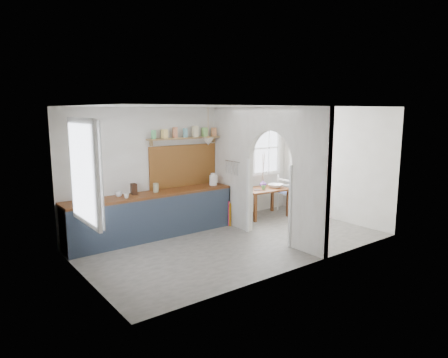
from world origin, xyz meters
TOP-DOWN VIEW (x-y plane):
  - floor at (0.00, 0.00)m, footprint 5.80×3.20m
  - ceiling at (0.00, 0.00)m, footprint 5.80×3.20m
  - walls at (0.00, 0.00)m, footprint 5.81×3.21m
  - partition at (0.70, 0.06)m, footprint 0.12×3.20m
  - kitchen_window at (-2.87, 0.00)m, footprint 0.10×1.16m
  - nook_window at (1.80, 1.56)m, footprint 1.76×0.10m
  - counter at (-1.13, 1.33)m, footprint 3.50×0.60m
  - sink at (-2.43, 1.30)m, footprint 0.40×0.40m
  - backsplash at (-0.20, 1.58)m, footprint 1.65×0.03m
  - shelf at (-0.20, 1.49)m, footprint 1.75×0.20m
  - pendant_lamp at (0.15, 1.15)m, footprint 0.26×0.26m
  - utensil_rail at (0.61, 0.90)m, footprint 0.02×0.50m
  - dining_table at (1.76, 1.12)m, footprint 1.16×0.83m
  - chair_left at (0.91, 1.04)m, footprint 0.42×0.42m
  - chair_right at (2.66, 1.18)m, footprint 0.45×0.45m
  - kettle at (0.37, 1.28)m, footprint 0.27×0.24m
  - mug_a at (-1.71, 1.18)m, footprint 0.13×0.13m
  - mug_b at (-1.78, 1.40)m, footprint 0.14×0.14m
  - knife_block at (-1.46, 1.41)m, footprint 0.11×0.15m
  - jar at (-1.00, 1.36)m, footprint 0.14×0.14m
  - towel_magenta at (0.58, 0.99)m, footprint 0.02×0.03m
  - towel_orange at (0.58, 0.94)m, footprint 0.02×0.03m
  - bowl at (2.06, 1.05)m, footprint 0.44×0.44m
  - table_cup at (1.65, 1.02)m, footprint 0.13×0.13m
  - plate at (1.49, 1.09)m, footprint 0.17×0.17m
  - vase at (1.88, 1.29)m, footprint 0.19×0.19m

SIDE VIEW (x-z plane):
  - floor at x=0.00m, z-range -0.01..0.01m
  - towel_orange at x=0.58m, z-range -0.02..0.52m
  - towel_magenta at x=0.58m, z-range 0.00..0.55m
  - dining_table at x=1.76m, z-range 0.00..0.68m
  - chair_left at x=0.91m, z-range 0.00..0.83m
  - counter at x=-1.13m, z-range 0.01..0.91m
  - chair_right at x=2.66m, z-range 0.00..0.92m
  - plate at x=1.49m, z-range 0.68..0.70m
  - bowl at x=2.06m, z-range 0.68..0.77m
  - table_cup at x=1.65m, z-range 0.68..0.78m
  - vase at x=1.88m, z-range 0.68..0.86m
  - sink at x=-2.43m, z-range 0.88..0.90m
  - mug_a at x=-1.71m, z-range 0.90..1.00m
  - mug_b at x=-1.78m, z-range 0.90..1.01m
  - jar at x=-1.00m, z-range 0.90..1.08m
  - knife_block at x=-1.46m, z-range 0.90..1.12m
  - kettle at x=0.37m, z-range 0.90..1.17m
  - walls at x=0.00m, z-range 0.00..2.60m
  - backsplash at x=-0.20m, z-range 0.90..1.80m
  - utensil_rail at x=0.61m, z-range 1.44..1.46m
  - partition at x=0.70m, z-range 0.15..2.75m
  - nook_window at x=1.80m, z-range 0.95..2.25m
  - kitchen_window at x=-2.87m, z-range 0.90..2.40m
  - pendant_lamp at x=0.15m, z-range 1.80..1.96m
  - shelf at x=-0.20m, z-range 1.90..2.11m
  - ceiling at x=0.00m, z-range 2.60..2.60m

